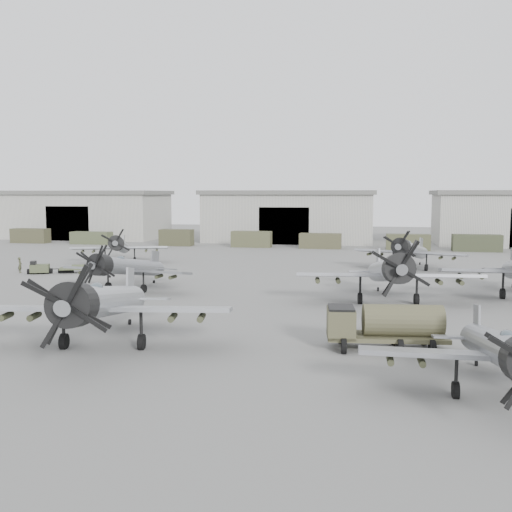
{
  "coord_description": "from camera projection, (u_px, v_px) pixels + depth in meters",
  "views": [
    {
      "loc": [
        13.98,
        -35.2,
        8.17
      ],
      "look_at": [
        3.58,
        15.46,
        2.5
      ],
      "focal_mm": 40.0,
      "sensor_mm": 36.0,
      "label": 1
    }
  ],
  "objects": [
    {
      "name": "aircraft_near_1",
      "position": [
        101.0,
        303.0,
        29.7
      ],
      "size": [
        13.81,
        12.43,
        5.48
      ],
      "rotation": [
        0.0,
        0.0,
        0.17
      ],
      "color": "#989BA0",
      "rests_on": "ground"
    },
    {
      "name": "ground_crew",
      "position": [
        20.0,
        265.0,
        58.98
      ],
      "size": [
        0.6,
        0.7,
        1.63
      ],
      "primitive_type": "imported",
      "rotation": [
        0.0,
        0.0,
        1.99
      ],
      "color": "#3D3F29",
      "rests_on": "ground"
    },
    {
      "name": "support_truck_4",
      "position": [
        320.0,
        241.0,
        85.26
      ],
      "size": [
        6.21,
        2.2,
        2.25
      ],
      "primitive_type": "cube",
      "color": "#43412C",
      "rests_on": "ground"
    },
    {
      "name": "ground",
      "position": [
        157.0,
        317.0,
        37.96
      ],
      "size": [
        220.0,
        220.0,
        0.0
      ],
      "primitive_type": "plane",
      "color": "slate",
      "rests_on": "ground"
    },
    {
      "name": "support_truck_3",
      "position": [
        252.0,
        239.0,
        87.36
      ],
      "size": [
        6.09,
        2.2,
        2.44
      ],
      "primitive_type": "cube",
      "color": "#46472F",
      "rests_on": "ground"
    },
    {
      "name": "hangar_center",
      "position": [
        290.0,
        216.0,
        97.82
      ],
      "size": [
        29.0,
        14.8,
        8.7
      ],
      "color": "#B2B1A7",
      "rests_on": "ground"
    },
    {
      "name": "support_truck_5",
      "position": [
        408.0,
        242.0,
        82.71
      ],
      "size": [
        6.23,
        2.2,
        2.31
      ],
      "primitive_type": "cube",
      "color": "#40422B",
      "rests_on": "ground"
    },
    {
      "name": "support_truck_0",
      "position": [
        30.0,
        236.0,
        94.89
      ],
      "size": [
        6.28,
        2.2,
        2.38
      ],
      "primitive_type": "cube",
      "color": "#403E29",
      "rests_on": "ground"
    },
    {
      "name": "aircraft_mid_2",
      "position": [
        389.0,
        271.0,
        41.94
      ],
      "size": [
        13.81,
        12.43,
        5.49
      ],
      "rotation": [
        0.0,
        0.0,
        0.12
      ],
      "color": "#9B9DA3",
      "rests_on": "ground"
    },
    {
      "name": "hangar_left",
      "position": [
        87.0,
        214.0,
        105.41
      ],
      "size": [
        29.0,
        14.8,
        8.7
      ],
      "color": "#B2B1A7",
      "rests_on": "ground"
    },
    {
      "name": "support_truck_6",
      "position": [
        477.0,
        243.0,
        80.82
      ],
      "size": [
        6.67,
        2.2,
        2.39
      ],
      "primitive_type": "cube",
      "color": "#333825",
      "rests_on": "ground"
    },
    {
      "name": "support_truck_1",
      "position": [
        91.0,
        238.0,
        92.71
      ],
      "size": [
        6.63,
        2.2,
        1.99
      ],
      "primitive_type": "cube",
      "color": "#444B31",
      "rests_on": "ground"
    },
    {
      "name": "support_truck_2",
      "position": [
        176.0,
        237.0,
        89.77
      ],
      "size": [
        5.18,
        2.2,
        2.58
      ],
      "primitive_type": "cube",
      "color": "#3C3C27",
      "rests_on": "ground"
    },
    {
      "name": "tug_trailer",
      "position": [
        55.0,
        268.0,
        58.62
      ],
      "size": [
        6.68,
        3.83,
        1.36
      ],
      "rotation": [
        0.0,
        0.0,
        0.41
      ],
      "color": "#40472E",
      "rests_on": "ground"
    },
    {
      "name": "aircraft_far_1",
      "position": [
        409.0,
        250.0,
        61.08
      ],
      "size": [
        11.9,
        10.71,
        4.76
      ],
      "rotation": [
        0.0,
        0.0,
        -0.3
      ],
      "color": "#95979D",
      "rests_on": "ground"
    },
    {
      "name": "aircraft_near_2",
      "position": [
        503.0,
        351.0,
        22.28
      ],
      "size": [
        11.19,
        10.06,
        4.49
      ],
      "rotation": [
        0.0,
        0.0,
        0.03
      ],
      "color": "gray",
      "rests_on": "ground"
    },
    {
      "name": "fuel_tanker",
      "position": [
        385.0,
        323.0,
        29.93
      ],
      "size": [
        6.44,
        3.42,
        2.4
      ],
      "rotation": [
        0.0,
        0.0,
        0.13
      ],
      "color": "#494730",
      "rests_on": "ground"
    },
    {
      "name": "aircraft_far_0",
      "position": [
        120.0,
        246.0,
        67.23
      ],
      "size": [
        11.26,
        10.14,
        4.52
      ],
      "rotation": [
        0.0,
        0.0,
        0.33
      ],
      "color": "#93979B",
      "rests_on": "ground"
    },
    {
      "name": "aircraft_mid_1",
      "position": [
        124.0,
        267.0,
        47.51
      ],
      "size": [
        11.47,
        10.33,
        4.56
      ],
      "rotation": [
        0.0,
        0.0,
        -0.14
      ],
      "color": "gray",
      "rests_on": "ground"
    }
  ]
}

